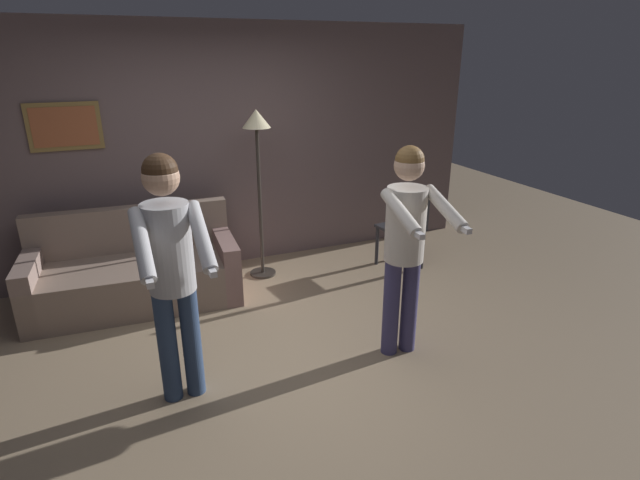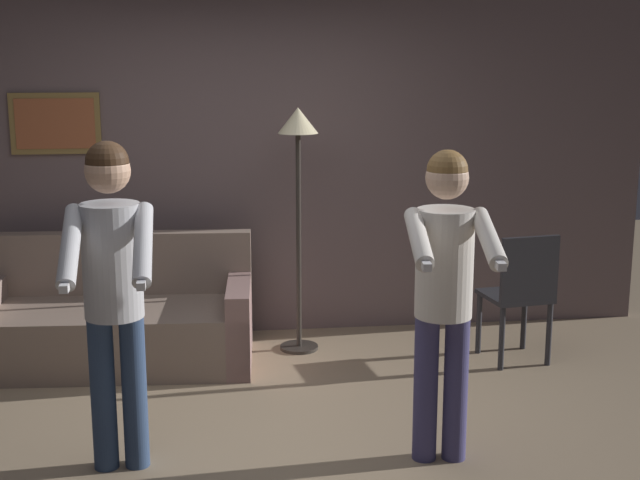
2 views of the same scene
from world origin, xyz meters
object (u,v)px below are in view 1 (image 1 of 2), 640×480
at_px(couch, 135,275).
at_px(dining_chair_distant, 406,224).
at_px(person_standing_left, 170,260).
at_px(person_standing_right, 406,235).
at_px(torchiere_lamp, 257,145).

xyz_separation_m(couch, dining_chair_distant, (2.80, -0.37, 0.25)).
bearing_deg(person_standing_left, person_standing_right, -3.87).
relative_size(person_standing_left, dining_chair_distant, 1.86).
bearing_deg(torchiere_lamp, dining_chair_distant, -18.00).
relative_size(person_standing_right, dining_chair_distant, 1.80).
relative_size(couch, person_standing_right, 1.17).
distance_m(couch, person_standing_right, 2.68).
height_order(person_standing_right, dining_chair_distant, person_standing_right).
bearing_deg(dining_chair_distant, torchiere_lamp, 162.00).
distance_m(person_standing_right, dining_chair_distant, 1.75).
distance_m(person_standing_left, dining_chair_distant, 2.96).
relative_size(torchiere_lamp, person_standing_right, 1.06).
distance_m(torchiere_lamp, dining_chair_distant, 1.81).
bearing_deg(torchiere_lamp, couch, -174.74).
bearing_deg(person_standing_left, dining_chair_distant, 26.23).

